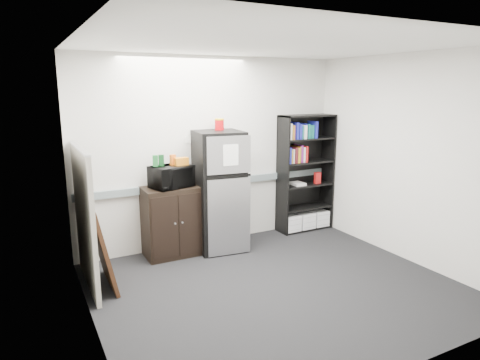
{
  "coord_description": "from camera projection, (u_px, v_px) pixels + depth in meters",
  "views": [
    {
      "loc": [
        -2.5,
        -3.86,
        2.26
      ],
      "look_at": [
        0.0,
        0.9,
        1.1
      ],
      "focal_mm": 32.0,
      "sensor_mm": 36.0,
      "label": 1
    }
  ],
  "objects": [
    {
      "name": "cubicle_partition",
      "position": [
        85.0,
        218.0,
        4.85
      ],
      "size": [
        0.06,
        1.3,
        1.62
      ],
      "color": "gray",
      "rests_on": "floor"
    },
    {
      "name": "framed_poster",
      "position": [
        101.0,
        245.0,
        4.87
      ],
      "size": [
        0.24,
        0.78,
        0.99
      ],
      "rotation": [
        0.0,
        -0.19,
        0.0
      ],
      "color": "black",
      "rests_on": "floor"
    },
    {
      "name": "wall_right",
      "position": [
        407.0,
        159.0,
        5.58
      ],
      "size": [
        0.02,
        3.5,
        2.7
      ],
      "primitive_type": "cube",
      "color": "silver",
      "rests_on": "floor"
    },
    {
      "name": "snack_box_b",
      "position": [
        161.0,
        160.0,
        5.61
      ],
      "size": [
        0.08,
        0.07,
        0.15
      ],
      "primitive_type": "cube",
      "rotation": [
        0.0,
        0.0,
        -0.34
      ],
      "color": "#0D3A16",
      "rests_on": "microwave"
    },
    {
      "name": "wall_back",
      "position": [
        213.0,
        152.0,
        6.18
      ],
      "size": [
        4.0,
        0.02,
        2.7
      ],
      "primitive_type": "cube",
      "color": "silver",
      "rests_on": "floor"
    },
    {
      "name": "electrical_raceway",
      "position": [
        214.0,
        183.0,
        6.25
      ],
      "size": [
        3.92,
        0.05,
        0.1
      ],
      "primitive_type": "cube",
      "color": "slate",
      "rests_on": "wall_back"
    },
    {
      "name": "refrigerator",
      "position": [
        219.0,
        191.0,
        5.98
      ],
      "size": [
        0.7,
        0.73,
        1.68
      ],
      "rotation": [
        0.0,
        0.0,
        -0.12
      ],
      "color": "black",
      "rests_on": "floor"
    },
    {
      "name": "snack_box_c",
      "position": [
        173.0,
        160.0,
        5.68
      ],
      "size": [
        0.08,
        0.07,
        0.14
      ],
      "primitive_type": "cube",
      "rotation": [
        0.0,
        0.0,
        0.24
      ],
      "color": "#CB5A13",
      "rests_on": "microwave"
    },
    {
      "name": "cabinet",
      "position": [
        173.0,
        221.0,
        5.82
      ],
      "size": [
        0.77,
        0.51,
        0.96
      ],
      "color": "black",
      "rests_on": "floor"
    },
    {
      "name": "snack_bag",
      "position": [
        181.0,
        161.0,
        5.69
      ],
      "size": [
        0.19,
        0.12,
        0.1
      ],
      "primitive_type": "cube",
      "rotation": [
        0.0,
        0.0,
        0.09
      ],
      "color": "orange",
      "rests_on": "microwave"
    },
    {
      "name": "microwave",
      "position": [
        171.0,
        177.0,
        5.68
      ],
      "size": [
        0.61,
        0.5,
        0.29
      ],
      "primitive_type": "imported",
      "rotation": [
        0.0,
        0.0,
        0.3
      ],
      "color": "black",
      "rests_on": "cabinet"
    },
    {
      "name": "ceiling",
      "position": [
        280.0,
        44.0,
        4.39
      ],
      "size": [
        4.0,
        3.5,
        0.02
      ],
      "primitive_type": "cube",
      "color": "white",
      "rests_on": "wall_back"
    },
    {
      "name": "coffee_can",
      "position": [
        219.0,
        124.0,
        5.93
      ],
      "size": [
        0.13,
        0.13,
        0.18
      ],
      "color": "#AE080D",
      "rests_on": "refrigerator"
    },
    {
      "name": "floor",
      "position": [
        276.0,
        287.0,
        4.95
      ],
      "size": [
        4.0,
        4.0,
        0.0
      ],
      "primitive_type": "plane",
      "color": "black",
      "rests_on": "ground"
    },
    {
      "name": "wall_note",
      "position": [
        190.0,
        140.0,
        5.98
      ],
      "size": [
        0.14,
        0.0,
        0.1
      ],
      "primitive_type": "cube",
      "color": "white",
      "rests_on": "wall_back"
    },
    {
      "name": "bookshelf",
      "position": [
        305.0,
        174.0,
        6.81
      ],
      "size": [
        0.9,
        0.34,
        1.85
      ],
      "color": "black",
      "rests_on": "floor"
    },
    {
      "name": "wall_left",
      "position": [
        86.0,
        193.0,
        3.76
      ],
      "size": [
        0.02,
        3.5,
        2.7
      ],
      "primitive_type": "cube",
      "color": "silver",
      "rests_on": "floor"
    },
    {
      "name": "snack_box_a",
      "position": [
        155.0,
        161.0,
        5.57
      ],
      "size": [
        0.08,
        0.07,
        0.15
      ],
      "primitive_type": "cube",
      "rotation": [
        0.0,
        0.0,
        -0.32
      ],
      "color": "#1B5F29",
      "rests_on": "microwave"
    }
  ]
}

